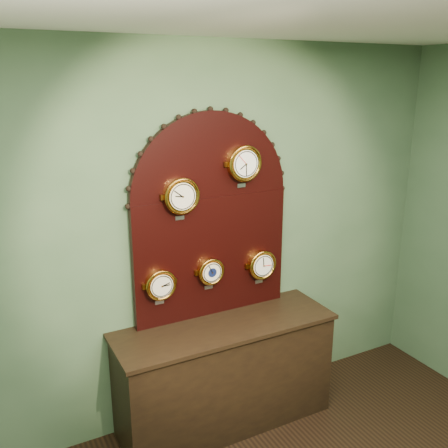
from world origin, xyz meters
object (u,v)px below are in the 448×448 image
display_board (211,211)px  tide_clock (261,265)px  roman_clock (181,196)px  arabic_clock (244,163)px  barometer (210,271)px  shop_counter (225,376)px  hygrometer (160,285)px

display_board → tide_clock: (0.39, -0.07, -0.46)m
roman_clock → arabic_clock: arabic_clock is taller
arabic_clock → barometer: arabic_clock is taller
shop_counter → hygrometer: 0.89m
tide_clock → display_board: bearing=170.4°
shop_counter → arabic_clock: bearing=33.8°
roman_clock → barometer: bearing=0.3°
arabic_clock → hygrometer: size_ratio=1.14×
arabic_clock → barometer: size_ratio=1.23×
arabic_clock → barometer: 0.81m
roman_clock → tide_clock: (0.65, 0.00, -0.61)m
roman_clock → tide_clock: size_ratio=1.08×
display_board → barometer: (-0.04, -0.07, -0.43)m
roman_clock → tide_clock: roman_clock is taller
roman_clock → arabic_clock: (0.48, -0.00, 0.18)m
shop_counter → barometer: size_ratio=6.32×
shop_counter → arabic_clock: 1.58m
display_board → hygrometer: (-0.43, -0.07, -0.46)m
barometer → tide_clock: 0.44m
arabic_clock → tide_clock: (0.16, 0.00, -0.79)m
shop_counter → hygrometer: (-0.43, 0.15, 0.77)m
display_board → arabic_clock: size_ratio=4.93×
hygrometer → tide_clock: size_ratio=0.97×
tide_clock → barometer: bearing=179.9°
shop_counter → tide_clock: bearing=21.3°
barometer → roman_clock: bearing=-179.7°
display_board → roman_clock: bearing=-165.3°
hygrometer → barometer: barometer is taller
shop_counter → roman_clock: 1.41m
hygrometer → barometer: size_ratio=1.08×
display_board → barometer: 0.44m
display_board → barometer: display_board is taller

